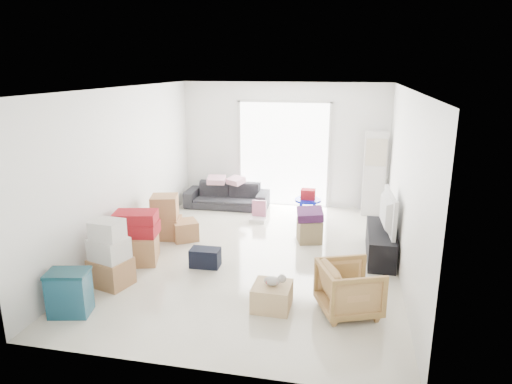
{
  "coord_description": "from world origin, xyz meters",
  "views": [
    {
      "loc": [
        1.44,
        -6.84,
        3.02
      ],
      "look_at": [
        -0.04,
        0.2,
        1.03
      ],
      "focal_mm": 32.0,
      "sensor_mm": 36.0,
      "label": 1
    }
  ],
  "objects_px": {
    "ottoman": "(309,231)",
    "armchair": "(350,286)",
    "tv_console": "(380,243)",
    "television": "(382,226)",
    "kids_table": "(308,198)",
    "sofa": "(227,192)",
    "storage_bins": "(69,293)",
    "wood_crate": "(272,296)",
    "ac_tower": "(374,174)"
  },
  "relations": [
    {
      "from": "ottoman",
      "to": "kids_table",
      "type": "height_order",
      "value": "kids_table"
    },
    {
      "from": "tv_console",
      "to": "sofa",
      "type": "distance_m",
      "value": 3.82
    },
    {
      "from": "wood_crate",
      "to": "television",
      "type": "bearing_deg",
      "value": 53.8
    },
    {
      "from": "ottoman",
      "to": "kids_table",
      "type": "xyz_separation_m",
      "value": [
        -0.15,
        1.13,
        0.27
      ]
    },
    {
      "from": "wood_crate",
      "to": "tv_console",
      "type": "bearing_deg",
      "value": 53.8
    },
    {
      "from": "sofa",
      "to": "armchair",
      "type": "relative_size",
      "value": 2.52
    },
    {
      "from": "tv_console",
      "to": "ottoman",
      "type": "relative_size",
      "value": 3.47
    },
    {
      "from": "storage_bins",
      "to": "ottoman",
      "type": "relative_size",
      "value": 1.44
    },
    {
      "from": "tv_console",
      "to": "television",
      "type": "bearing_deg",
      "value": 0.0
    },
    {
      "from": "television",
      "to": "armchair",
      "type": "xyz_separation_m",
      "value": [
        -0.48,
        -1.89,
        -0.18
      ]
    },
    {
      "from": "wood_crate",
      "to": "kids_table",
      "type": "bearing_deg",
      "value": 88.24
    },
    {
      "from": "storage_bins",
      "to": "ottoman",
      "type": "bearing_deg",
      "value": 48.78
    },
    {
      "from": "tv_console",
      "to": "sofa",
      "type": "relative_size",
      "value": 0.77
    },
    {
      "from": "tv_console",
      "to": "kids_table",
      "type": "height_order",
      "value": "kids_table"
    },
    {
      "from": "ac_tower",
      "to": "storage_bins",
      "type": "bearing_deg",
      "value": -128.0
    },
    {
      "from": "tv_console",
      "to": "wood_crate",
      "type": "distance_m",
      "value": 2.45
    },
    {
      "from": "television",
      "to": "armchair",
      "type": "distance_m",
      "value": 1.96
    },
    {
      "from": "ottoman",
      "to": "kids_table",
      "type": "relative_size",
      "value": 0.61
    },
    {
      "from": "kids_table",
      "to": "television",
      "type": "bearing_deg",
      "value": -49.43
    },
    {
      "from": "ottoman",
      "to": "ac_tower",
      "type": "bearing_deg",
      "value": 58.12
    },
    {
      "from": "sofa",
      "to": "armchair",
      "type": "height_order",
      "value": "armchair"
    },
    {
      "from": "tv_console",
      "to": "wood_crate",
      "type": "bearing_deg",
      "value": -126.2
    },
    {
      "from": "sofa",
      "to": "wood_crate",
      "type": "relative_size",
      "value": 3.77
    },
    {
      "from": "television",
      "to": "kids_table",
      "type": "xyz_separation_m",
      "value": [
        -1.34,
        1.56,
        -0.07
      ]
    },
    {
      "from": "tv_console",
      "to": "armchair",
      "type": "height_order",
      "value": "armchair"
    },
    {
      "from": "tv_console",
      "to": "ac_tower",
      "type": "bearing_deg",
      "value": 91.26
    },
    {
      "from": "armchair",
      "to": "television",
      "type": "bearing_deg",
      "value": -35.84
    },
    {
      "from": "sofa",
      "to": "ottoman",
      "type": "relative_size",
      "value": 4.5
    },
    {
      "from": "ottoman",
      "to": "television",
      "type": "bearing_deg",
      "value": -20.13
    },
    {
      "from": "tv_console",
      "to": "kids_table",
      "type": "xyz_separation_m",
      "value": [
        -1.34,
        1.56,
        0.24
      ]
    },
    {
      "from": "ac_tower",
      "to": "storage_bins",
      "type": "height_order",
      "value": "ac_tower"
    },
    {
      "from": "kids_table",
      "to": "ac_tower",
      "type": "bearing_deg",
      "value": 28.93
    },
    {
      "from": "tv_console",
      "to": "wood_crate",
      "type": "relative_size",
      "value": 2.91
    },
    {
      "from": "sofa",
      "to": "wood_crate",
      "type": "height_order",
      "value": "sofa"
    },
    {
      "from": "storage_bins",
      "to": "ac_tower",
      "type": "bearing_deg",
      "value": 52.0
    },
    {
      "from": "ottoman",
      "to": "armchair",
      "type": "bearing_deg",
      "value": -72.93
    },
    {
      "from": "ottoman",
      "to": "wood_crate",
      "type": "height_order",
      "value": "ottoman"
    },
    {
      "from": "ac_tower",
      "to": "armchair",
      "type": "relative_size",
      "value": 2.42
    },
    {
      "from": "ac_tower",
      "to": "wood_crate",
      "type": "bearing_deg",
      "value": -108.19
    },
    {
      "from": "television",
      "to": "ottoman",
      "type": "distance_m",
      "value": 1.32
    },
    {
      "from": "sofa",
      "to": "storage_bins",
      "type": "distance_m",
      "value": 4.83
    },
    {
      "from": "ac_tower",
      "to": "sofa",
      "type": "distance_m",
      "value": 3.17
    },
    {
      "from": "sofa",
      "to": "wood_crate",
      "type": "distance_m",
      "value": 4.46
    },
    {
      "from": "storage_bins",
      "to": "armchair",
      "type": "bearing_deg",
      "value": 12.45
    },
    {
      "from": "ac_tower",
      "to": "kids_table",
      "type": "xyz_separation_m",
      "value": [
        -1.29,
        -0.71,
        -0.4
      ]
    },
    {
      "from": "ac_tower",
      "to": "ottoman",
      "type": "height_order",
      "value": "ac_tower"
    },
    {
      "from": "sofa",
      "to": "wood_crate",
      "type": "xyz_separation_m",
      "value": [
        1.72,
        -4.11,
        -0.19
      ]
    },
    {
      "from": "armchair",
      "to": "kids_table",
      "type": "xyz_separation_m",
      "value": [
        -0.86,
        3.46,
        0.11
      ]
    },
    {
      "from": "tv_console",
      "to": "armchair",
      "type": "xyz_separation_m",
      "value": [
        -0.48,
        -1.89,
        0.13
      ]
    },
    {
      "from": "television",
      "to": "wood_crate",
      "type": "distance_m",
      "value": 2.48
    }
  ]
}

